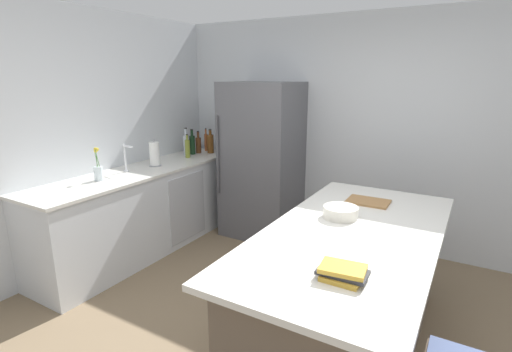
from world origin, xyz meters
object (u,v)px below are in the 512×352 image
kitchen_island (349,290)px  syrup_bottle (198,145)px  paper_towel_roll (155,154)px  soda_bottle (186,145)px  sink_faucet (126,158)px  cookbook_stack (343,273)px  vinegar_bottle (206,142)px  flower_vase (98,171)px  mixing_bowl (341,212)px  cutting_board (368,202)px  wine_bottle (192,144)px  refrigerator (262,161)px  olive_oil_bottle (187,148)px  whiskey_bottle (210,143)px

kitchen_island → syrup_bottle: size_ratio=7.65×
paper_towel_roll → soda_bottle: bearing=97.1°
sink_faucet → cookbook_stack: size_ratio=1.16×
kitchen_island → vinegar_bottle: size_ratio=7.30×
paper_towel_roll → vinegar_bottle: bearing=93.3°
sink_faucet → soda_bottle: size_ratio=0.84×
paper_towel_roll → flower_vase: bearing=-91.6°
vinegar_bottle → mixing_bowl: vinegar_bottle is taller
cutting_board → sink_faucet: bearing=-171.5°
flower_vase → cutting_board: (2.43, 0.74, -0.12)m
wine_bottle → cutting_board: bearing=-16.5°
sink_faucet → syrup_bottle: 1.21m
kitchen_island → refrigerator: bearing=136.0°
kitchen_island → olive_oil_bottle: size_ratio=7.61×
flower_vase → cookbook_stack: bearing=-12.1°
flower_vase → paper_towel_roll: flower_vase is taller
refrigerator → cookbook_stack: refrigerator is taller
kitchen_island → soda_bottle: (-2.56, 1.29, 0.62)m
vinegar_bottle → sink_faucet: bearing=-89.6°
wine_bottle → olive_oil_bottle: 0.21m
sink_faucet → syrup_bottle: size_ratio=1.02×
syrup_bottle → paper_towel_roll: bearing=-86.6°
syrup_bottle → mixing_bowl: size_ratio=1.13×
syrup_bottle → mixing_bowl: (2.37, -1.29, -0.10)m
cookbook_stack → wine_bottle: bearing=142.7°
refrigerator → cutting_board: bearing=-29.9°
flower_vase → olive_oil_bottle: 1.29m
flower_vase → whiskey_bottle: flower_vase is taller
sink_faucet → cutting_board: (2.46, 0.37, -0.18)m
flower_vase → mixing_bowl: bearing=7.1°
refrigerator → paper_towel_roll: size_ratio=5.98×
vinegar_bottle → soda_bottle: bearing=-93.2°
sink_faucet → soda_bottle: (-0.03, 1.00, -0.02)m
whiskey_bottle → cutting_board: bearing=-21.7°
whiskey_bottle → mixing_bowl: size_ratio=1.22×
cutting_board → kitchen_island: bearing=-84.2°
paper_towel_roll → cookbook_stack: size_ratio=1.21×
sink_faucet → olive_oil_bottle: bearing=85.9°
syrup_bottle → soda_bottle: (-0.03, -0.21, 0.03)m
refrigerator → vinegar_bottle: (-0.96, 0.15, 0.13)m
cookbook_stack → sink_faucet: bearing=160.5°
olive_oil_bottle → mixing_bowl: olive_oil_bottle is taller
cutting_board → soda_bottle: bearing=165.8°
soda_bottle → cookbook_stack: 3.33m
wine_bottle → soda_bottle: soda_bottle is taller
flower_vase → syrup_bottle: (-0.03, 1.58, 0.01)m
olive_oil_bottle → mixing_bowl: size_ratio=1.14×
vinegar_bottle → whiskey_bottle: whiskey_bottle is taller
refrigerator → vinegar_bottle: 0.98m
whiskey_bottle → soda_bottle: bearing=-119.2°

